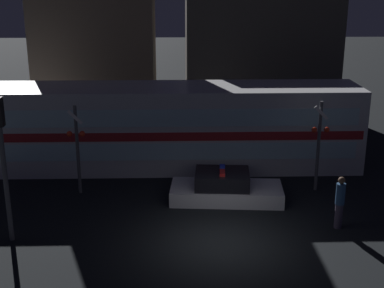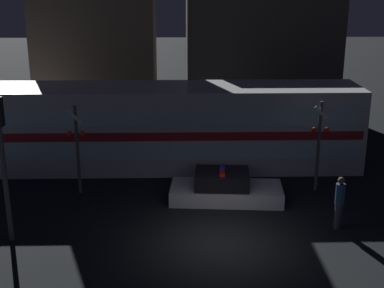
% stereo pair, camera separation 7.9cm
% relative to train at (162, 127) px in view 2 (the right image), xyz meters
% --- Properties ---
extents(ground_plane, '(120.00, 120.00, 0.00)m').
position_rel_train_xyz_m(ground_plane, '(2.09, -7.34, -1.83)').
color(ground_plane, black).
extents(train, '(17.31, 3.03, 3.65)m').
position_rel_train_xyz_m(train, '(0.00, 0.00, 0.00)').
color(train, silver).
rests_on(train, ground_plane).
extents(police_car, '(4.37, 2.13, 1.26)m').
position_rel_train_xyz_m(police_car, '(2.47, -3.90, -1.37)').
color(police_car, silver).
rests_on(police_car, ground_plane).
extents(pedestrian, '(0.31, 0.31, 1.85)m').
position_rel_train_xyz_m(pedestrian, '(6.11, -6.39, -0.87)').
color(pedestrian, '#3F384C').
rests_on(pedestrian, ground_plane).
extents(crossing_signal_near, '(0.70, 0.31, 3.64)m').
position_rel_train_xyz_m(crossing_signal_near, '(6.20, -3.03, 0.22)').
color(crossing_signal_near, '#4C4C51').
rests_on(crossing_signal_near, ground_plane).
extents(crossing_signal_far, '(0.70, 0.31, 3.54)m').
position_rel_train_xyz_m(crossing_signal_far, '(-3.20, -3.08, 0.16)').
color(crossing_signal_far, '#4C4C51').
rests_on(crossing_signal_far, ground_plane).
extents(traffic_light_corner, '(0.30, 0.46, 4.75)m').
position_rel_train_xyz_m(traffic_light_corner, '(-4.75, -6.98, 1.29)').
color(traffic_light_corner, '#4C4C51').
rests_on(traffic_light_corner, ground_plane).
extents(building_left, '(6.40, 4.03, 10.04)m').
position_rel_train_xyz_m(building_left, '(-3.76, 6.85, 3.20)').
color(building_left, brown).
rests_on(building_left, ground_plane).
extents(building_center, '(8.52, 5.15, 7.62)m').
position_rel_train_xyz_m(building_center, '(5.47, 8.53, 1.99)').
color(building_center, '#47423D').
rests_on(building_center, ground_plane).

